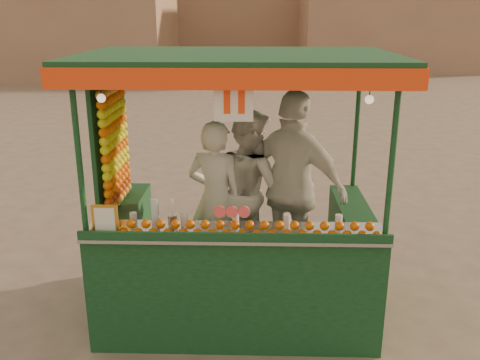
{
  "coord_description": "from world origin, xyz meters",
  "views": [
    {
      "loc": [
        0.02,
        -4.85,
        2.93
      ],
      "look_at": [
        -0.12,
        -0.17,
        1.41
      ],
      "focal_mm": 38.97,
      "sensor_mm": 36.0,
      "label": 1
    }
  ],
  "objects_px": {
    "vendor_middle": "(250,192)",
    "vendor_right": "(293,188)",
    "vendor_left": "(216,200)",
    "juice_cart": "(229,239)"
  },
  "relations": [
    {
      "from": "vendor_middle",
      "to": "vendor_right",
      "type": "relative_size",
      "value": 0.89
    },
    {
      "from": "vendor_middle",
      "to": "vendor_right",
      "type": "xyz_separation_m",
      "value": [
        0.43,
        -0.18,
        0.1
      ]
    },
    {
      "from": "vendor_left",
      "to": "vendor_right",
      "type": "distance_m",
      "value": 0.79
    },
    {
      "from": "vendor_middle",
      "to": "vendor_right",
      "type": "distance_m",
      "value": 0.48
    },
    {
      "from": "vendor_left",
      "to": "juice_cart",
      "type": "bearing_deg",
      "value": 135.59
    },
    {
      "from": "vendor_left",
      "to": "vendor_middle",
      "type": "bearing_deg",
      "value": -139.13
    },
    {
      "from": "vendor_right",
      "to": "vendor_middle",
      "type": "bearing_deg",
      "value": 10.35
    },
    {
      "from": "vendor_middle",
      "to": "vendor_left",
      "type": "bearing_deg",
      "value": 75.94
    },
    {
      "from": "vendor_left",
      "to": "vendor_middle",
      "type": "relative_size",
      "value": 0.95
    },
    {
      "from": "juice_cart",
      "to": "vendor_middle",
      "type": "xyz_separation_m",
      "value": [
        0.19,
        0.44,
        0.33
      ]
    }
  ]
}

